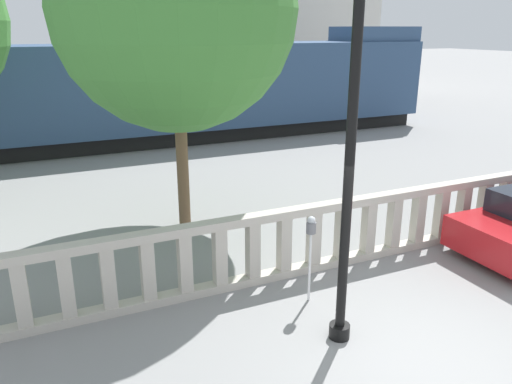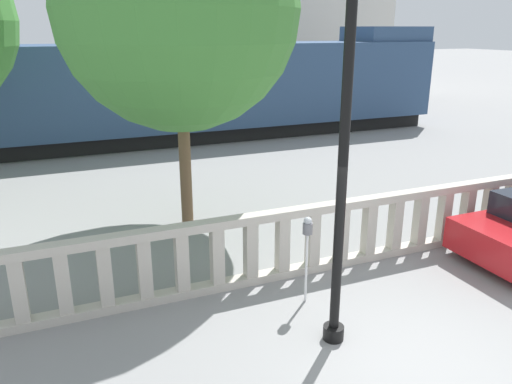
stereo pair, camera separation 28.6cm
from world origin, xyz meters
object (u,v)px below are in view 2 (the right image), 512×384
at_px(tree_right, 178,9).
at_px(train_near, 176,91).
at_px(parking_meter, 307,236).
at_px(lamppost, 346,106).

bearing_deg(tree_right, train_near, 76.99).
bearing_deg(tree_right, parking_meter, -77.85).
xyz_separation_m(lamppost, train_near, (1.24, 13.48, -1.35)).
relative_size(parking_meter, train_near, 0.07).
distance_m(lamppost, train_near, 13.60).
height_order(parking_meter, tree_right, tree_right).
height_order(train_near, tree_right, tree_right).
bearing_deg(parking_meter, tree_right, 102.15).
height_order(lamppost, tree_right, tree_right).
distance_m(parking_meter, tree_right, 5.23).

